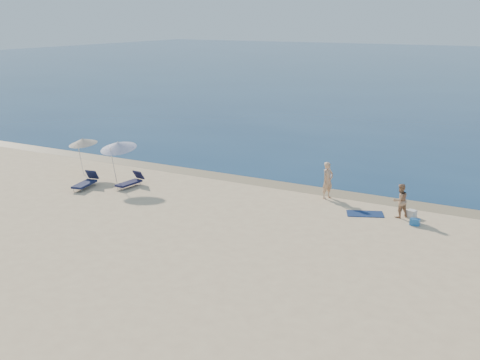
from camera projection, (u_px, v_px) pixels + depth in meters
name	position (u px, v px, depth m)	size (l,w,h in m)	color
wet_sand_strip	(298.00, 187.00, 31.94)	(240.00, 1.60, 0.00)	#847254
person_left	(328.00, 180.00, 29.83)	(0.67, 0.44, 1.84)	tan
person_right	(400.00, 201.00, 27.06)	(0.76, 0.59, 1.57)	#AC7D5A
beach_towel	(365.00, 214.00, 27.66)	(1.66, 0.92, 0.03)	#0E1E46
white_bag	(412.00, 214.00, 27.22)	(0.39, 0.33, 0.33)	silver
blue_cooler	(415.00, 222.00, 26.18)	(0.41, 0.29, 0.29)	#2064AE
umbrella_near	(118.00, 146.00, 31.86)	(1.94, 1.97, 2.55)	silver
umbrella_far	(83.00, 141.00, 34.23)	(2.05, 2.06, 2.20)	silver
lounger_left	(86.00, 182.00, 31.80)	(0.99, 1.94, 0.82)	#161C3E
lounger_right	(131.00, 182.00, 32.00)	(0.69, 1.76, 0.76)	#141537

